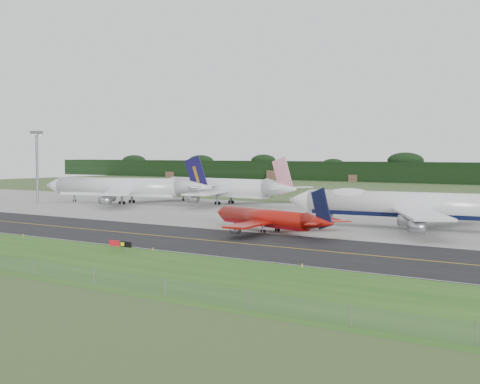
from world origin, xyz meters
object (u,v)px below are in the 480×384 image
at_px(floodlight_mast, 37,153).
at_px(jet_ba_747, 411,205).
at_px(jet_star_tail, 224,188).
at_px(jet_red_737, 270,219).
at_px(jet_navy_gold, 126,188).
at_px(taxiway_sign, 120,244).

bearing_deg(floodlight_mast, jet_ba_747, -1.22).
bearing_deg(jet_star_tail, jet_red_737, -46.83).
height_order(jet_navy_gold, floodlight_mast, floodlight_mast).
height_order(jet_ba_747, taxiway_sign, jet_ba_747).
bearing_deg(jet_ba_747, taxiway_sign, -115.14).
bearing_deg(jet_navy_gold, jet_red_737, -26.56).
height_order(jet_red_737, taxiway_sign, jet_red_737).
bearing_deg(jet_navy_gold, jet_star_tail, 30.79).
bearing_deg(jet_star_tail, jet_navy_gold, -149.21).
bearing_deg(taxiway_sign, jet_ba_747, 64.86).
xyz_separation_m(jet_ba_747, jet_star_tail, (-77.95, 35.03, 0.04)).
distance_m(jet_ba_747, jet_red_737, 33.02).
xyz_separation_m(jet_red_737, jet_star_tail, (-55.19, 58.83, 2.51)).
height_order(jet_red_737, jet_navy_gold, jet_navy_gold).
bearing_deg(jet_ba_747, jet_star_tail, 155.80).
bearing_deg(jet_navy_gold, jet_ba_747, -9.62).
relative_size(jet_ba_747, jet_star_tail, 1.02).
bearing_deg(taxiway_sign, jet_red_737, 80.34).
height_order(jet_ba_747, jet_red_737, jet_ba_747).
xyz_separation_m(jet_ba_747, taxiway_sign, (-29.36, -62.56, -4.08)).
xyz_separation_m(jet_navy_gold, jet_star_tail, (28.51, 16.98, -0.01)).
bearing_deg(taxiway_sign, jet_star_tail, 116.47).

